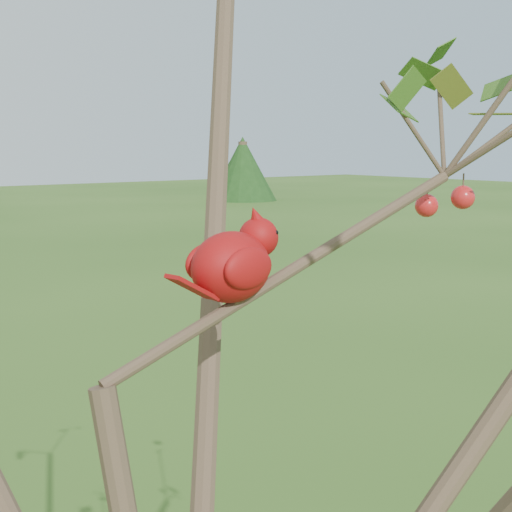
% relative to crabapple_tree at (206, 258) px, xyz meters
% --- Properties ---
extents(crabapple_tree, '(2.35, 2.05, 2.95)m').
position_rel_crabapple_tree_xyz_m(crabapple_tree, '(0.00, 0.00, 0.00)').
color(crabapple_tree, '#4A3827').
rests_on(crabapple_tree, ground).
extents(cardinal, '(0.21, 0.11, 0.14)m').
position_rel_crabapple_tree_xyz_m(cardinal, '(0.12, 0.11, -0.03)').
color(cardinal, '#9F0D0F').
rests_on(cardinal, ground).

